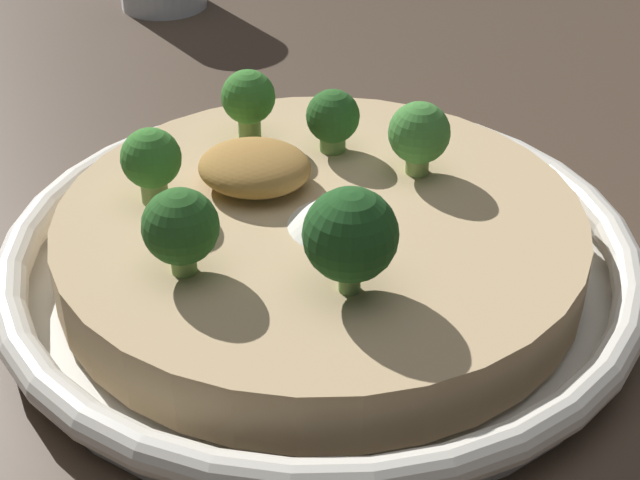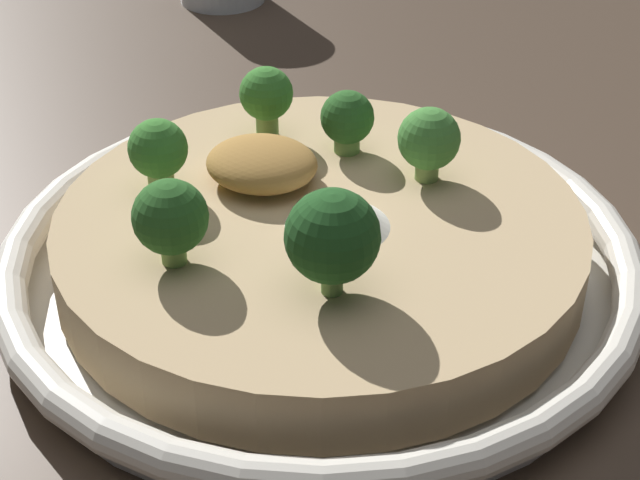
{
  "view_description": "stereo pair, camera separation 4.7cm",
  "coord_description": "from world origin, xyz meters",
  "px_view_note": "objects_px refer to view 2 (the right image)",
  "views": [
    {
      "loc": [
        0.1,
        -0.38,
        0.29
      ],
      "look_at": [
        0.0,
        0.0,
        0.02
      ],
      "focal_mm": 55.0,
      "sensor_mm": 36.0,
      "label": 1
    },
    {
      "loc": [
        0.15,
        -0.36,
        0.29
      ],
      "look_at": [
        0.0,
        0.0,
        0.02
      ],
      "focal_mm": 55.0,
      "sensor_mm": 36.0,
      "label": 2
    }
  ],
  "objects_px": {
    "broccoli_front_right": "(332,237)",
    "broccoli_back_left": "(266,96)",
    "broccoli_back_right": "(429,140)",
    "broccoli_front_left": "(170,218)",
    "broccoli_back": "(347,120)",
    "broccoli_left": "(158,151)",
    "risotto_bowl": "(320,250)"
  },
  "relations": [
    {
      "from": "broccoli_front_right",
      "to": "broccoli_left",
      "type": "distance_m",
      "value": 0.12
    },
    {
      "from": "broccoli_back_right",
      "to": "broccoli_back",
      "type": "height_order",
      "value": "broccoli_back_right"
    },
    {
      "from": "broccoli_back",
      "to": "broccoli_left",
      "type": "distance_m",
      "value": 0.1
    },
    {
      "from": "broccoli_back_right",
      "to": "broccoli_back_left",
      "type": "bearing_deg",
      "value": 172.83
    },
    {
      "from": "risotto_bowl",
      "to": "broccoli_front_right",
      "type": "xyz_separation_m",
      "value": [
        0.03,
        -0.06,
        0.05
      ]
    },
    {
      "from": "broccoli_left",
      "to": "risotto_bowl",
      "type": "bearing_deg",
      "value": 7.16
    },
    {
      "from": "broccoli_front_right",
      "to": "broccoli_back_left",
      "type": "relative_size",
      "value": 1.23
    },
    {
      "from": "broccoli_back",
      "to": "broccoli_front_left",
      "type": "bearing_deg",
      "value": -105.65
    },
    {
      "from": "broccoli_back_right",
      "to": "broccoli_front_left",
      "type": "bearing_deg",
      "value": -126.28
    },
    {
      "from": "broccoli_front_right",
      "to": "broccoli_back_left",
      "type": "height_order",
      "value": "broccoli_front_right"
    },
    {
      "from": "broccoli_left",
      "to": "broccoli_front_left",
      "type": "bearing_deg",
      "value": -55.22
    },
    {
      "from": "broccoli_left",
      "to": "broccoli_back",
      "type": "bearing_deg",
      "value": 45.86
    },
    {
      "from": "broccoli_back_left",
      "to": "broccoli_back",
      "type": "distance_m",
      "value": 0.05
    },
    {
      "from": "risotto_bowl",
      "to": "broccoli_back_right",
      "type": "xyz_separation_m",
      "value": [
        0.04,
        0.05,
        0.04
      ]
    },
    {
      "from": "broccoli_back_left",
      "to": "broccoli_left",
      "type": "height_order",
      "value": "broccoli_back_left"
    },
    {
      "from": "risotto_bowl",
      "to": "broccoli_left",
      "type": "xyz_separation_m",
      "value": [
        -0.08,
        -0.01,
        0.04
      ]
    },
    {
      "from": "broccoli_left",
      "to": "broccoli_front_right",
      "type": "bearing_deg",
      "value": -22.74
    },
    {
      "from": "broccoli_front_right",
      "to": "broccoli_back",
      "type": "height_order",
      "value": "broccoli_front_right"
    },
    {
      "from": "broccoli_back_left",
      "to": "broccoli_back",
      "type": "height_order",
      "value": "broccoli_back_left"
    },
    {
      "from": "broccoli_front_right",
      "to": "broccoli_back_right",
      "type": "distance_m",
      "value": 0.11
    },
    {
      "from": "broccoli_back_left",
      "to": "broccoli_back",
      "type": "bearing_deg",
      "value": 0.01
    },
    {
      "from": "broccoli_back_left",
      "to": "risotto_bowl",
      "type": "bearing_deg",
      "value": -47.98
    },
    {
      "from": "broccoli_front_right",
      "to": "broccoli_back_right",
      "type": "relative_size",
      "value": 1.26
    },
    {
      "from": "risotto_bowl",
      "to": "broccoli_back_right",
      "type": "relative_size",
      "value": 8.2
    },
    {
      "from": "broccoli_back",
      "to": "broccoli_left",
      "type": "bearing_deg",
      "value": -134.14
    },
    {
      "from": "risotto_bowl",
      "to": "broccoli_left",
      "type": "bearing_deg",
      "value": -172.84
    },
    {
      "from": "broccoli_left",
      "to": "broccoli_front_left",
      "type": "distance_m",
      "value": 0.06
    },
    {
      "from": "broccoli_front_right",
      "to": "broccoli_front_left",
      "type": "relative_size",
      "value": 1.2
    },
    {
      "from": "risotto_bowl",
      "to": "broccoli_back",
      "type": "xyz_separation_m",
      "value": [
        -0.01,
        0.06,
        0.04
      ]
    },
    {
      "from": "broccoli_front_left",
      "to": "broccoli_back",
      "type": "bearing_deg",
      "value": 74.35
    },
    {
      "from": "risotto_bowl",
      "to": "broccoli_left",
      "type": "distance_m",
      "value": 0.09
    },
    {
      "from": "broccoli_back_left",
      "to": "broccoli_left",
      "type": "xyz_separation_m",
      "value": [
        -0.02,
        -0.07,
        -0.0
      ]
    }
  ]
}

